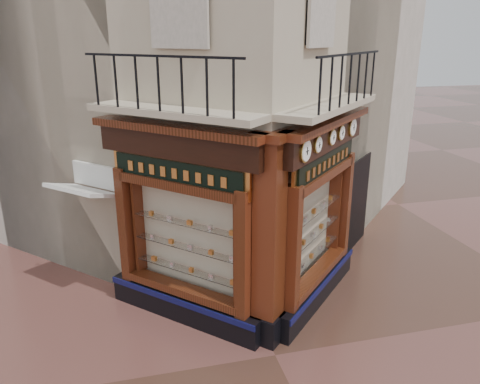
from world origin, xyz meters
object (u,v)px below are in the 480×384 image
object	(u,v)px
clock_c	(332,137)
clock_e	(352,127)
corner_pilaster	(269,245)
clock_a	(305,151)
signboard_right	(326,163)
clock_d	(341,133)
awning	(94,292)
clock_b	(318,145)
signboard_left	(177,173)

from	to	relation	value
clock_c	clock_e	distance (m)	1.21
corner_pilaster	clock_a	size ratio (longest dim) A/B	9.67
corner_pilaster	signboard_right	bearing A→B (deg)	-10.25
corner_pilaster	clock_c	world-z (taller)	corner_pilaster
clock_a	clock_d	bearing A→B (deg)	0.00
clock_e	awning	world-z (taller)	clock_e
signboard_right	clock_c	bearing A→B (deg)	-112.40
clock_d	clock_e	bearing A→B (deg)	-0.00
clock_c	clock_d	bearing A→B (deg)	0.00
corner_pilaster	clock_a	distance (m)	1.78
clock_c	clock_e	bearing A→B (deg)	0.00
corner_pilaster	awning	distance (m)	4.60
clock_b	awning	world-z (taller)	clock_b
clock_c	awning	size ratio (longest dim) A/B	0.22
clock_d	clock_c	bearing A→B (deg)	-180.00
awning	signboard_right	xyz separation A→B (m)	(4.74, -1.56, 3.10)
clock_c	clock_b	bearing A→B (deg)	180.00
corner_pilaster	clock_d	size ratio (longest dim) A/B	12.93
signboard_left	clock_e	bearing A→B (deg)	-123.95
clock_c	signboard_right	world-z (taller)	clock_c
corner_pilaster	clock_c	size ratio (longest dim) A/B	12.74
corner_pilaster	clock_c	xyz separation A→B (m)	(1.51, 0.90, 1.67)
clock_b	clock_d	size ratio (longest dim) A/B	1.00
corner_pilaster	clock_d	world-z (taller)	corner_pilaster
awning	clock_c	bearing A→B (deg)	-154.20
clock_a	corner_pilaster	bearing A→B (deg)	135.70
corner_pilaster	clock_e	size ratio (longest dim) A/B	9.91
corner_pilaster	awning	xyz separation A→B (m)	(-3.28, 2.57, -1.95)
clock_d	signboard_left	distance (m)	3.38
clock_c	signboard_left	xyz separation A→B (m)	(-2.97, 0.11, -0.52)
clock_a	awning	distance (m)	5.90
clock_c	signboard_left	world-z (taller)	clock_c
clock_a	signboard_left	xyz separation A→B (m)	(-2.07, 1.01, -0.52)
clock_b	signboard_right	xyz separation A→B (m)	(0.46, 0.62, -0.52)
clock_b	clock_c	distance (m)	0.72
clock_c	awning	xyz separation A→B (m)	(-4.78, 1.67, -3.62)
clock_d	signboard_right	distance (m)	0.71
clock_b	signboard_right	distance (m)	0.93
clock_d	corner_pilaster	bearing A→B (deg)	169.09
awning	signboard_left	world-z (taller)	signboard_left
clock_b	awning	size ratio (longest dim) A/B	0.22
corner_pilaster	clock_d	xyz separation A→B (m)	(1.87, 1.26, 1.67)
corner_pilaster	clock_b	xyz separation A→B (m)	(1.00, 0.39, 1.67)
signboard_left	signboard_right	bearing A→B (deg)	-135.00
awning	signboard_right	distance (m)	5.87
clock_b	clock_d	bearing A→B (deg)	0.00
clock_a	signboard_right	xyz separation A→B (m)	(0.85, 1.01, -0.52)
corner_pilaster	clock_b	world-z (taller)	corner_pilaster
clock_d	clock_e	xyz separation A→B (m)	(0.50, 0.50, -0.00)
awning	signboard_right	bearing A→B (deg)	-153.17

